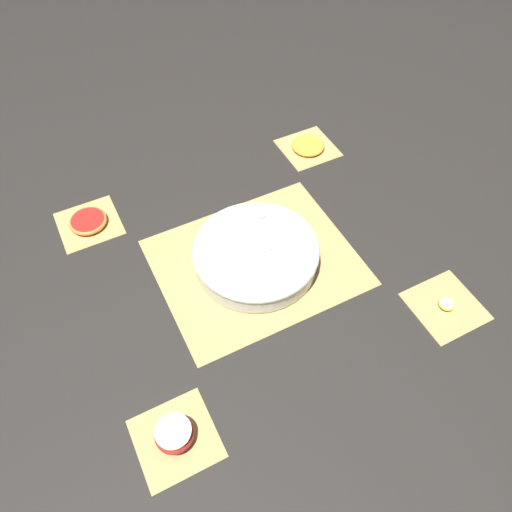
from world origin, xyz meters
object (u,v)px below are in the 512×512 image
(fruit_salad_bowl, at_px, (256,254))
(apple_half, at_px, (174,434))
(orange_slice_whole, at_px, (308,146))
(banana_coin_single, at_px, (446,304))
(grapefruit_slice, at_px, (88,221))

(fruit_salad_bowl, xyz_separation_m, apple_half, (-0.31, -0.29, -0.01))
(orange_slice_whole, xyz_separation_m, banana_coin_single, (-0.00, -0.59, -0.00))
(fruit_salad_bowl, xyz_separation_m, banana_coin_single, (0.32, -0.29, -0.03))
(fruit_salad_bowl, relative_size, apple_half, 4.03)
(fruit_salad_bowl, height_order, apple_half, fruit_salad_bowl)
(fruit_salad_bowl, relative_size, grapefruit_slice, 3.11)
(fruit_salad_bowl, bearing_deg, banana_coin_single, -43.10)
(banana_coin_single, bearing_deg, orange_slice_whole, 90.00)
(banana_coin_single, distance_m, grapefruit_slice, 0.86)
(banana_coin_single, height_order, grapefruit_slice, grapefruit_slice)
(orange_slice_whole, height_order, grapefruit_slice, grapefruit_slice)
(apple_half, bearing_deg, fruit_salad_bowl, 43.11)
(fruit_salad_bowl, distance_m, orange_slice_whole, 0.43)
(orange_slice_whole, xyz_separation_m, grapefruit_slice, (-0.63, 0.00, 0.00))
(orange_slice_whole, relative_size, grapefruit_slice, 0.98)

